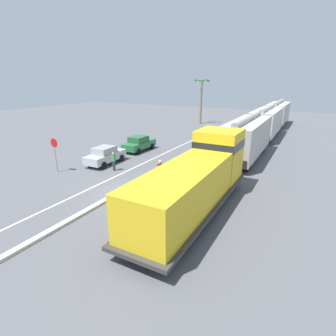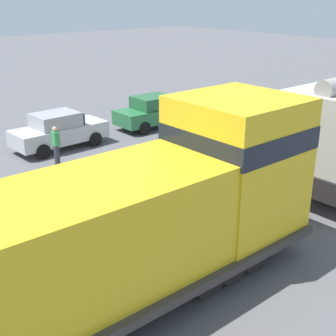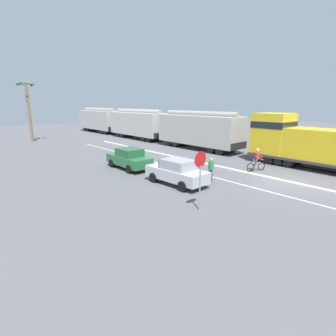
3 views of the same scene
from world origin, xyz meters
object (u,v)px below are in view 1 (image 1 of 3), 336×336
palm_tree_near (201,93)px  parked_car_green (139,143)px  hopper_car_lead (246,138)px  stop_sign (55,149)px  parked_car_silver (105,155)px  cyclist (160,172)px  pedestrian_by_cars (114,161)px  hopper_car_middle (266,122)px  hopper_car_trailing (278,113)px  locomotive (198,180)px

palm_tree_near → parked_car_green: bearing=-86.3°
palm_tree_near → hopper_car_lead: bearing=-56.7°
stop_sign → parked_car_silver: bearing=61.3°
hopper_car_lead → stop_sign: bearing=-138.0°
cyclist → pedestrian_by_cars: 4.84m
hopper_car_middle → palm_tree_near: (-12.31, 7.13, 3.24)m
hopper_car_lead → hopper_car_middle: bearing=90.0°
hopper_car_middle → parked_car_green: size_ratio=2.51×
hopper_car_trailing → cyclist: bearing=-97.2°
locomotive → hopper_car_middle: 23.76m
cyclist → palm_tree_near: 29.78m
cyclist → stop_sign: bearing=-166.5°
parked_car_silver → parked_car_green: (0.01, 5.44, 0.00)m
hopper_car_lead → parked_car_silver: hopper_car_lead is taller
parked_car_green → stop_sign: (-2.05, -9.16, 1.21)m
hopper_car_middle → parked_car_silver: 22.45m
hopper_car_lead → parked_car_green: bearing=-167.0°
hopper_car_lead → hopper_car_trailing: bearing=90.0°
cyclist → locomotive: bearing=-32.0°
locomotive → stop_sign: 12.98m
hopper_car_middle → palm_tree_near: bearing=149.9°
hopper_car_trailing → parked_car_green: size_ratio=2.51×
hopper_car_trailing → palm_tree_near: 13.49m
hopper_car_lead → stop_sign: (-12.97, -11.68, -0.05)m
palm_tree_near → pedestrian_by_cars: bearing=-83.2°
stop_sign → pedestrian_by_cars: (4.00, 2.55, -1.18)m
hopper_car_trailing → stop_sign: (-12.97, -34.88, -0.05)m
parked_car_green → stop_sign: 9.46m
hopper_car_trailing → locomotive: bearing=-90.0°
hopper_car_trailing → palm_tree_near: (-12.31, -4.47, 3.24)m
hopper_car_trailing → parked_car_silver: size_ratio=2.49×
hopper_car_lead → pedestrian_by_cars: 12.86m
parked_car_silver → palm_tree_near: 27.10m
cyclist → hopper_car_lead: bearing=66.5°
parked_car_silver → pedestrian_by_cars: (1.96, -1.17, 0.03)m
hopper_car_lead → parked_car_green: 11.28m
hopper_car_lead → cyclist: (-4.16, -9.56, -1.26)m
hopper_car_middle → parked_car_green: 17.90m
parked_car_silver → palm_tree_near: size_ratio=0.55×
locomotive → parked_car_green: bearing=138.6°
hopper_car_middle → stop_sign: (-12.97, -23.28, -0.05)m
locomotive → stop_sign: bearing=177.9°
hopper_car_lead → stop_sign: hopper_car_lead is taller
hopper_car_lead → hopper_car_middle: (0.00, 11.60, 0.00)m
locomotive → stop_sign: size_ratio=4.03×
locomotive → parked_car_green: 14.60m
hopper_car_middle → parked_car_silver: bearing=-119.2°
hopper_car_middle → pedestrian_by_cars: size_ratio=6.54×
parked_car_silver → stop_sign: bearing=-118.7°
parked_car_green → palm_tree_near: palm_tree_near is taller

